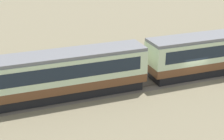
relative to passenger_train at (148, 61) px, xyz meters
name	(u,v)px	position (x,y,z in m)	size (l,w,h in m)	color
ground_plane	(191,80)	(4.45, -1.05, -2.33)	(600.00, 600.00, 0.00)	#7A7056
passenger_train	(148,61)	(0.00, 0.00, 0.00)	(78.82, 3.10, 4.19)	brown
railway_track	(200,74)	(6.14, 0.00, -2.32)	(124.38, 3.60, 0.04)	#665B51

